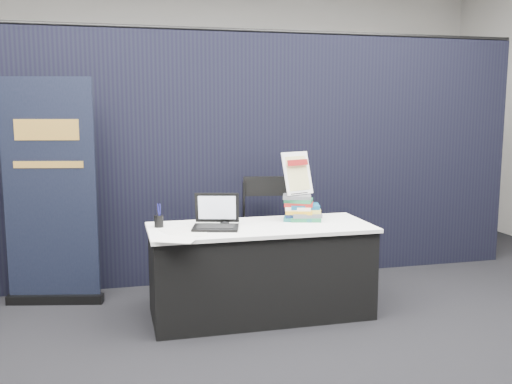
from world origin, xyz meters
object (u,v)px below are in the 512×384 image
(display_table, at_px, (261,270))
(stacking_chair, at_px, (273,230))
(laptop, at_px, (214,220))
(pullup_banner, at_px, (51,206))
(book_stack_short, at_px, (305,212))
(info_sign, at_px, (297,174))
(book_stack_tall, at_px, (298,208))

(display_table, relative_size, stacking_chair, 1.70)
(display_table, relative_size, laptop, 4.41)
(pullup_banner, height_order, stacking_chair, pullup_banner)
(laptop, xyz_separation_m, book_stack_short, (0.80, 0.12, 0.01))
(book_stack_short, bearing_deg, laptop, -171.56)
(info_sign, relative_size, pullup_banner, 0.19)
(book_stack_short, bearing_deg, pullup_banner, 164.25)
(book_stack_short, xyz_separation_m, stacking_chair, (-0.17, 0.41, -0.23))
(book_stack_tall, xyz_separation_m, pullup_banner, (-2.03, 0.58, 0.01))
(display_table, bearing_deg, book_stack_tall, 20.61)
(book_stack_short, relative_size, stacking_chair, 0.27)
(info_sign, bearing_deg, book_stack_short, -58.79)
(laptop, bearing_deg, stacking_chair, 54.90)
(display_table, distance_m, stacking_chair, 0.63)
(book_stack_tall, height_order, stacking_chair, stacking_chair)
(pullup_banner, bearing_deg, info_sign, -2.41)
(display_table, bearing_deg, pullup_banner, 156.90)
(info_sign, height_order, stacking_chair, info_sign)
(laptop, bearing_deg, pullup_banner, 166.29)
(display_table, height_order, laptop, laptop)
(book_stack_tall, bearing_deg, laptop, -169.87)
(pullup_banner, relative_size, stacking_chair, 1.84)
(display_table, height_order, stacking_chair, stacking_chair)
(laptop, relative_size, info_sign, 1.10)
(laptop, distance_m, book_stack_short, 0.81)
(display_table, relative_size, book_stack_short, 6.37)
(book_stack_tall, distance_m, book_stack_short, 0.07)
(display_table, bearing_deg, stacking_chair, 64.48)
(laptop, distance_m, pullup_banner, 1.48)
(book_stack_short, height_order, info_sign, info_sign)
(book_stack_tall, xyz_separation_m, info_sign, (-0.00, 0.03, 0.29))
(book_stack_short, relative_size, pullup_banner, 0.14)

